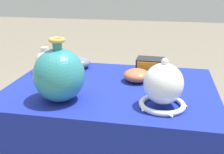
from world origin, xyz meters
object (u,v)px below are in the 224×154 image
mosaic_tile_box (150,65)px  bowl_shallow_slate (79,62)px  vase_dome_bell (163,87)px  bowl_shallow_terracotta (137,75)px  jar_round_ivory (46,61)px  pot_squat_rose (70,77)px  vase_tall_bulbous (59,75)px

mosaic_tile_box → bowl_shallow_slate: mosaic_tile_box is taller
vase_dome_bell → bowl_shallow_terracotta: bearing=116.0°
mosaic_tile_box → jar_round_ivory: (-0.56, -0.12, 0.03)m
vase_dome_bell → pot_squat_rose: 0.51m
vase_tall_bulbous → pot_squat_rose: (-0.04, 0.23, -0.09)m
vase_tall_bulbous → jar_round_ivory: (-0.21, 0.33, -0.05)m
mosaic_tile_box → pot_squat_rose: mosaic_tile_box is taller
bowl_shallow_terracotta → pot_squat_rose: bowl_shallow_terracotta is taller
bowl_shallow_slate → jar_round_ivory: size_ratio=0.91×
bowl_shallow_slate → vase_dome_bell: bearing=-41.5°
vase_dome_bell → jar_round_ivory: size_ratio=1.44×
vase_tall_bulbous → bowl_shallow_slate: bearing=97.4°
mosaic_tile_box → bowl_shallow_slate: 0.41m
bowl_shallow_terracotta → jar_round_ivory: 0.50m
vase_tall_bulbous → vase_dome_bell: vase_tall_bulbous is taller
vase_dome_bell → jar_round_ivory: 0.71m
vase_tall_bulbous → pot_squat_rose: vase_tall_bulbous is taller
mosaic_tile_box → bowl_shallow_slate: (-0.41, -0.00, -0.01)m
vase_dome_bell → pot_squat_rose: bearing=155.8°
vase_tall_bulbous → jar_round_ivory: 0.39m
mosaic_tile_box → bowl_shallow_terracotta: size_ratio=1.13×
bowl_shallow_slate → mosaic_tile_box: bearing=0.3°
vase_dome_bell → vase_tall_bulbous: bearing=-177.8°
vase_dome_bell → bowl_shallow_slate: 0.65m
bowl_shallow_slate → pot_squat_rose: (0.02, -0.22, -0.01)m
jar_round_ivory → bowl_shallow_terracotta: bearing=-4.4°
jar_round_ivory → bowl_shallow_slate: bearing=38.2°
mosaic_tile_box → pot_squat_rose: (-0.39, -0.22, -0.01)m
pot_squat_rose → jar_round_ivory: size_ratio=0.90×
bowl_shallow_slate → pot_squat_rose: bowl_shallow_slate is taller
vase_dome_bell → mosaic_tile_box: (-0.08, 0.43, -0.05)m
vase_tall_bulbous → bowl_shallow_terracotta: (0.29, 0.29, -0.08)m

